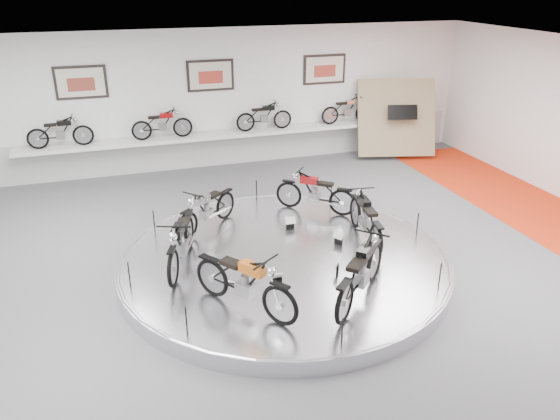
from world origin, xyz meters
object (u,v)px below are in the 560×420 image
object	(u,v)px
bike_a	(315,192)
bike_c	(181,241)
display_platform	(284,262)
bike_d	(244,282)
bike_f	(366,218)
shelf	(215,136)
bike_b	(207,209)
bike_e	(361,272)

from	to	relation	value
bike_a	bike_c	world-z (taller)	bike_c
display_platform	bike_d	size ratio (longest dim) A/B	3.59
bike_c	display_platform	bearing A→B (deg)	104.24
bike_c	bike_f	xyz separation A→B (m)	(3.74, -0.07, -0.02)
bike_a	bike_f	bearing A→B (deg)	144.51
shelf	bike_b	distance (m)	4.88
bike_c	bike_f	size ratio (longest dim) A/B	1.04
bike_e	bike_f	world-z (taller)	bike_e
shelf	bike_b	bearing A→B (deg)	-104.01
bike_d	display_platform	bearing A→B (deg)	106.79
bike_b	bike_c	xyz separation A→B (m)	(-0.77, -1.46, 0.04)
shelf	bike_e	xyz separation A→B (m)	(0.71, -8.28, -0.16)
display_platform	bike_d	world-z (taller)	bike_d
shelf	bike_a	distance (m)	4.76
bike_d	bike_e	distance (m)	1.93
shelf	bike_a	xyz separation A→B (m)	(1.36, -4.56, -0.22)
bike_b	bike_e	world-z (taller)	bike_e
bike_d	bike_a	bearing A→B (deg)	107.32
bike_a	bike_c	distance (m)	3.69
shelf	bike_b	world-z (taller)	bike_b
display_platform	bike_b	distance (m)	2.14
display_platform	bike_d	xyz separation A→B (m)	(-1.19, -1.56, 0.67)
shelf	bike_e	bearing A→B (deg)	-85.09
bike_c	bike_f	world-z (taller)	bike_c
bike_c	bike_a	bearing A→B (deg)	136.61
bike_a	bike_e	distance (m)	3.77
bike_c	bike_e	size ratio (longest dim) A/B	0.97
display_platform	bike_f	distance (m)	1.91
bike_e	bike_c	bearing A→B (deg)	97.20
bike_a	bike_c	size ratio (longest dim) A/B	0.92
bike_d	bike_e	size ratio (longest dim) A/B	0.97
bike_e	bike_f	distance (m)	2.29
display_platform	bike_a	xyz separation A→B (m)	(1.36, 1.84, 0.63)
bike_a	bike_e	world-z (taller)	bike_e
bike_e	shelf	bearing A→B (deg)	50.21
bike_a	bike_d	size ratio (longest dim) A/B	0.91
bike_b	bike_f	world-z (taller)	bike_f
bike_b	display_platform	bearing A→B (deg)	84.54
bike_a	bike_d	xyz separation A→B (m)	(-2.55, -3.40, 0.05)
shelf	bike_f	bearing A→B (deg)	-74.01
display_platform	bike_f	size ratio (longest dim) A/B	3.76
bike_c	bike_e	xyz separation A→B (m)	(2.66, -2.08, 0.02)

